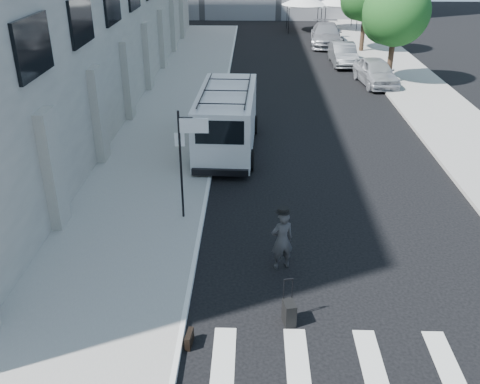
# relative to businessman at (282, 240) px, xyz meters

# --- Properties ---
(ground) EXTENTS (120.00, 120.00, 0.00)m
(ground) POSITION_rel_businessman_xyz_m (-0.40, -0.66, -0.86)
(ground) COLOR black
(ground) RESTS_ON ground
(sidewalk_left) EXTENTS (4.50, 48.00, 0.15)m
(sidewalk_left) POSITION_rel_businessman_xyz_m (-4.65, 15.34, -0.79)
(sidewalk_left) COLOR gray
(sidewalk_left) RESTS_ON ground
(sidewalk_right) EXTENTS (4.00, 56.00, 0.15)m
(sidewalk_right) POSITION_rel_businessman_xyz_m (8.60, 19.34, -0.79)
(sidewalk_right) COLOR gray
(sidewalk_right) RESTS_ON ground
(sign_pole) EXTENTS (1.03, 0.07, 3.50)m
(sign_pole) POSITION_rel_businessman_xyz_m (-2.77, 2.54, 1.79)
(sign_pole) COLOR black
(sign_pole) RESTS_ON sidewalk_left
(tree_near) EXTENTS (3.80, 3.83, 6.03)m
(tree_near) POSITION_rel_businessman_xyz_m (7.10, 19.49, 3.11)
(tree_near) COLOR black
(tree_near) RESTS_ON ground
(tent_left) EXTENTS (4.00, 4.00, 3.20)m
(tent_left) POSITION_rel_businessman_xyz_m (3.60, 37.34, 1.85)
(tent_left) COLOR black
(tent_left) RESTS_ON ground
(businessman) EXTENTS (0.73, 0.60, 1.73)m
(businessman) POSITION_rel_businessman_xyz_m (0.00, 0.00, 0.00)
(businessman) COLOR #323234
(businessman) RESTS_ON ground
(briefcase) EXTENTS (0.17, 0.45, 0.34)m
(briefcase) POSITION_rel_businessman_xyz_m (-2.19, -3.14, -0.69)
(briefcase) COLOR black
(briefcase) RESTS_ON ground
(suitcase) EXTENTS (0.34, 0.46, 1.15)m
(suitcase) POSITION_rel_businessman_xyz_m (0.08, -2.34, -0.56)
(suitcase) COLOR black
(suitcase) RESTS_ON ground
(cargo_van) EXTENTS (2.58, 6.81, 2.52)m
(cargo_van) POSITION_rel_businessman_xyz_m (-1.89, 8.80, 0.43)
(cargo_van) COLOR silver
(cargo_van) RESTS_ON ground
(parked_car_a) EXTENTS (2.28, 4.67, 1.53)m
(parked_car_a) POSITION_rel_businessman_xyz_m (6.40, 19.21, -0.10)
(parked_car_a) COLOR #AAADB2
(parked_car_a) RESTS_ON ground
(parked_car_b) EXTENTS (1.55, 4.36, 1.43)m
(parked_car_b) POSITION_rel_businessman_xyz_m (5.24, 24.35, -0.15)
(parked_car_b) COLOR #515458
(parked_car_b) RESTS_ON ground
(parked_car_c) EXTENTS (2.78, 5.91, 1.67)m
(parked_car_c) POSITION_rel_businessman_xyz_m (4.86, 30.95, -0.03)
(parked_car_c) COLOR gray
(parked_car_c) RESTS_ON ground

